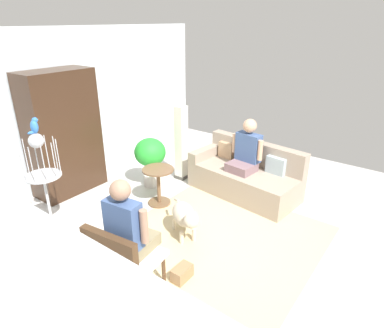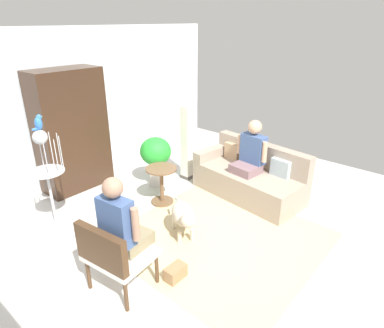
# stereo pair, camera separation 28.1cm
# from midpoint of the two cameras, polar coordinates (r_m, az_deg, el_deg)

# --- Properties ---
(ground_plane) EXTENTS (7.46, 7.46, 0.00)m
(ground_plane) POSITION_cam_midpoint_polar(r_m,az_deg,el_deg) (4.70, 4.25, -12.18)
(ground_plane) COLOR beige
(back_wall) EXTENTS (6.82, 0.12, 2.64)m
(back_wall) POSITION_cam_midpoint_polar(r_m,az_deg,el_deg) (6.33, -18.70, 9.32)
(back_wall) COLOR silver
(back_wall) RESTS_ON ground
(area_rug) EXTENTS (2.42, 2.49, 0.01)m
(area_rug) POSITION_cam_midpoint_polar(r_m,az_deg,el_deg) (4.67, 6.44, -12.47)
(area_rug) COLOR #C6B284
(area_rug) RESTS_ON ground
(couch) EXTENTS (1.03, 1.89, 0.85)m
(couch) POSITION_cam_midpoint_polar(r_m,az_deg,el_deg) (5.69, 11.14, -2.22)
(couch) COLOR gray
(couch) RESTS_ON ground
(armchair) EXTENTS (0.66, 0.73, 0.86)m
(armchair) POSITION_cam_midpoint_polar(r_m,az_deg,el_deg) (3.64, -11.19, -14.70)
(armchair) COLOR #4C331E
(armchair) RESTS_ON ground
(person_on_couch) EXTENTS (0.49, 0.57, 0.85)m
(person_on_couch) POSITION_cam_midpoint_polar(r_m,az_deg,el_deg) (5.46, 11.49, 2.05)
(person_on_couch) COLOR #7D5F64
(person_on_armchair) EXTENTS (0.50, 0.53, 0.89)m
(person_on_armchair) POSITION_cam_midpoint_polar(r_m,az_deg,el_deg) (3.55, -9.87, -9.87)
(person_on_armchair) COLOR #857757
(round_end_table) EXTENTS (0.49, 0.49, 0.61)m
(round_end_table) POSITION_cam_midpoint_polar(r_m,az_deg,el_deg) (5.31, -3.69, -3.18)
(round_end_table) COLOR brown
(round_end_table) RESTS_ON ground
(dog) EXTENTS (0.53, 0.71, 0.55)m
(dog) POSITION_cam_midpoint_polar(r_m,az_deg,el_deg) (4.49, 0.35, -8.78)
(dog) COLOR beige
(dog) RESTS_ON ground
(bird_cage_stand) EXTENTS (0.46, 0.46, 1.45)m
(bird_cage_stand) POSITION_cam_midpoint_polar(r_m,az_deg,el_deg) (4.79, -21.95, -1.64)
(bird_cage_stand) COLOR silver
(bird_cage_stand) RESTS_ON ground
(parrot) EXTENTS (0.17, 0.10, 0.20)m
(parrot) POSITION_cam_midpoint_polar(r_m,az_deg,el_deg) (4.56, -23.13, 6.46)
(parrot) COLOR blue
(parrot) RESTS_ON bird_cage_stand
(potted_plant) EXTENTS (0.54, 0.54, 0.88)m
(potted_plant) POSITION_cam_midpoint_polar(r_m,az_deg,el_deg) (5.82, -4.84, 1.68)
(potted_plant) COLOR beige
(potted_plant) RESTS_ON ground
(column_lamp) EXTENTS (0.20, 0.20, 1.37)m
(column_lamp) POSITION_cam_midpoint_polar(r_m,az_deg,el_deg) (6.02, 0.52, 3.48)
(column_lamp) COLOR #4C4742
(column_lamp) RESTS_ON ground
(armoire_cabinet) EXTENTS (1.12, 0.56, 2.03)m
(armoire_cabinet) POSITION_cam_midpoint_polar(r_m,az_deg,el_deg) (5.92, -18.64, 5.35)
(armoire_cabinet) COLOR #382316
(armoire_cabinet) RESTS_ON ground
(handbag) EXTENTS (0.25, 0.15, 0.17)m
(handbag) POSITION_cam_midpoint_polar(r_m,az_deg,el_deg) (4.00, -0.73, -18.06)
(handbag) COLOR #99724C
(handbag) RESTS_ON ground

